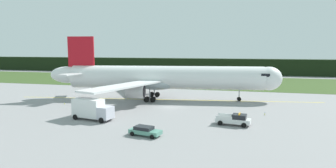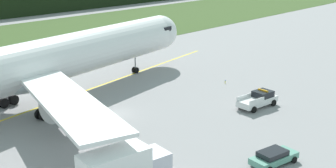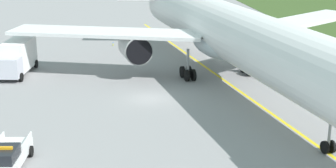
{
  "view_description": "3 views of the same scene",
  "coord_description": "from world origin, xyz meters",
  "px_view_note": "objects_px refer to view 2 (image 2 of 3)",
  "views": [
    {
      "loc": [
        13.73,
        -55.94,
        12.0
      ],
      "look_at": [
        -2.41,
        8.3,
        3.71
      ],
      "focal_mm": 30.87,
      "sensor_mm": 36.0,
      "label": 1
    },
    {
      "loc": [
        -29.8,
        -35.26,
        17.47
      ],
      "look_at": [
        7.58,
        -1.36,
        2.11
      ],
      "focal_mm": 46.56,
      "sensor_mm": 36.0,
      "label": 2
    },
    {
      "loc": [
        43.97,
        -4.89,
        14.77
      ],
      "look_at": [
        5.55,
        0.82,
        3.0
      ],
      "focal_mm": 54.58,
      "sensor_mm": 36.0,
      "label": 3
    }
  ],
  "objects_px": {
    "ops_pickup_truck": "(259,99)",
    "staff_car": "(274,157)",
    "apron_cone": "(252,96)",
    "airliner": "(41,64)"
  },
  "relations": [
    {
      "from": "ops_pickup_truck",
      "to": "staff_car",
      "type": "bearing_deg",
      "value": -144.06
    },
    {
      "from": "staff_car",
      "to": "apron_cone",
      "type": "height_order",
      "value": "staff_car"
    },
    {
      "from": "ops_pickup_truck",
      "to": "staff_car",
      "type": "relative_size",
      "value": 1.17
    },
    {
      "from": "ops_pickup_truck",
      "to": "apron_cone",
      "type": "xyz_separation_m",
      "value": [
        1.92,
        2.03,
        -0.55
      ]
    },
    {
      "from": "staff_car",
      "to": "apron_cone",
      "type": "bearing_deg",
      "value": 37.66
    },
    {
      "from": "airliner",
      "to": "staff_car",
      "type": "relative_size",
      "value": 11.42
    },
    {
      "from": "staff_car",
      "to": "apron_cone",
      "type": "relative_size",
      "value": 6.51
    },
    {
      "from": "ops_pickup_truck",
      "to": "staff_car",
      "type": "xyz_separation_m",
      "value": [
        -11.83,
        -8.58,
        -0.2
      ]
    },
    {
      "from": "airliner",
      "to": "staff_car",
      "type": "distance_m",
      "value": 28.37
    },
    {
      "from": "airliner",
      "to": "staff_car",
      "type": "xyz_separation_m",
      "value": [
        4.77,
        -27.62,
        -4.4
      ]
    }
  ]
}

